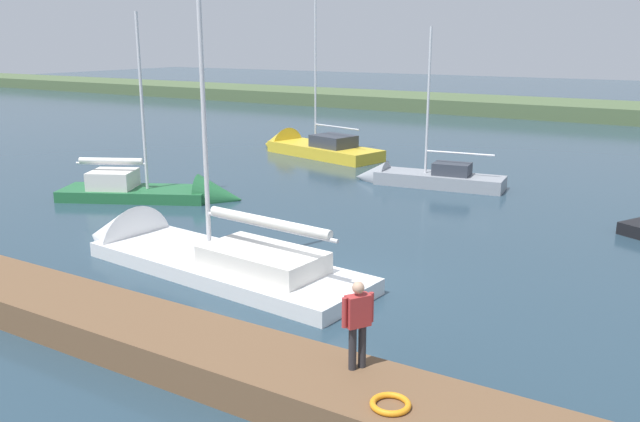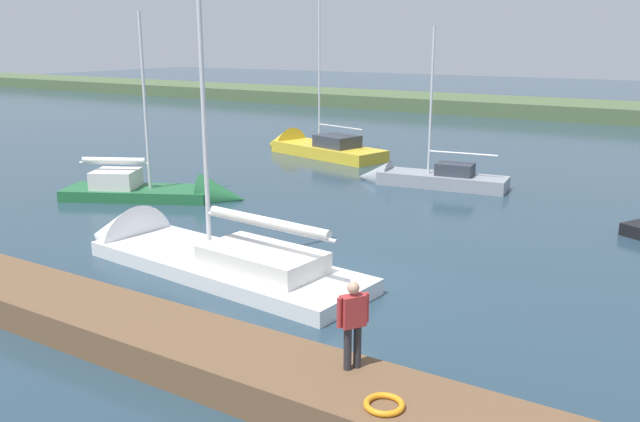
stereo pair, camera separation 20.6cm
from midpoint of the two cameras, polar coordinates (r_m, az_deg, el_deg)
ground_plane at (r=17.86m, az=-0.16°, el=-6.23°), size 200.00×200.00×0.00m
far_shoreline at (r=59.12m, az=23.07°, el=7.25°), size 180.00×8.00×2.40m
dock_pier at (r=13.90m, az=-11.89°, el=-11.30°), size 27.55×2.01×0.70m
life_ring_buoy at (r=10.99m, az=5.47°, el=-16.09°), size 0.66×0.66×0.10m
sailboat_inner_slip at (r=30.02m, az=8.28°, el=2.59°), size 6.85×2.45×7.51m
sailboat_mid_channel at (r=27.75m, az=-13.23°, el=1.30°), size 7.47×5.09×8.27m
sailboat_outer_mooring at (r=20.20m, az=-12.42°, el=-3.81°), size 10.73×3.62×10.47m
sailboat_behind_pier at (r=38.02m, az=-1.42°, el=5.28°), size 8.89×4.40×10.37m
person_on_dock at (r=11.70m, az=2.73°, el=-9.23°), size 0.41×0.55×1.62m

